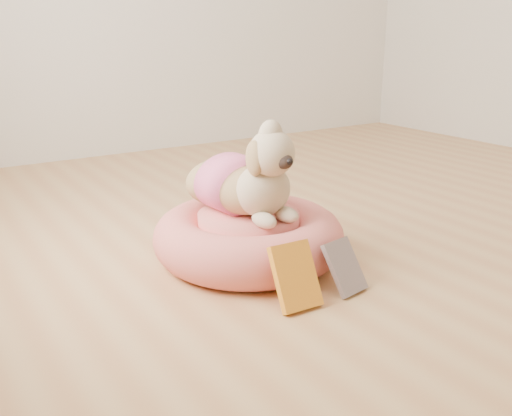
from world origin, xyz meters
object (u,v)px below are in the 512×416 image
pet_bed (249,237)px  book_white (345,267)px  dog (245,165)px  book_yellow (295,276)px

pet_bed → book_white: size_ratio=3.83×
pet_bed → dog: (-0.01, 0.00, 0.28)m
dog → book_white: bearing=-77.2°
book_yellow → book_white: bearing=2.7°
pet_bed → book_yellow: book_yellow is taller
pet_bed → dog: 0.28m
dog → book_white: size_ratio=2.69×
dog → book_yellow: bearing=-105.5°
pet_bed → book_yellow: size_ratio=3.36×
dog → book_white: 0.51m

